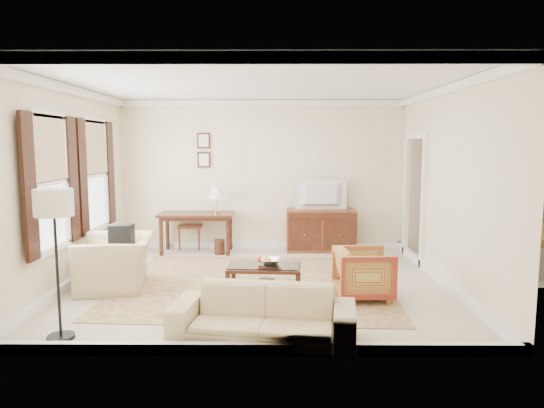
{
  "coord_description": "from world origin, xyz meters",
  "views": [
    {
      "loc": [
        0.25,
        -6.99,
        2.05
      ],
      "look_at": [
        0.2,
        0.3,
        1.15
      ],
      "focal_mm": 32.0,
      "sensor_mm": 36.0,
      "label": 1
    }
  ],
  "objects_px": {
    "tv": "(321,185)",
    "striped_armchair": "(364,271)",
    "coffee_table": "(264,272)",
    "club_armchair": "(116,254)",
    "sofa": "(263,306)",
    "writing_desk": "(196,219)",
    "sideboard": "(321,230)"
  },
  "relations": [
    {
      "from": "tv",
      "to": "striped_armchair",
      "type": "relative_size",
      "value": 1.27
    },
    {
      "from": "coffee_table",
      "to": "club_armchair",
      "type": "height_order",
      "value": "club_armchair"
    },
    {
      "from": "coffee_table",
      "to": "sofa",
      "type": "bearing_deg",
      "value": -89.17
    },
    {
      "from": "writing_desk",
      "to": "striped_armchair",
      "type": "height_order",
      "value": "writing_desk"
    },
    {
      "from": "tv",
      "to": "sofa",
      "type": "xyz_separation_m",
      "value": [
        -1.01,
        -4.29,
        -0.91
      ]
    },
    {
      "from": "striped_armchair",
      "to": "sofa",
      "type": "relative_size",
      "value": 0.39
    },
    {
      "from": "club_armchair",
      "to": "sofa",
      "type": "relative_size",
      "value": 0.6
    },
    {
      "from": "sideboard",
      "to": "coffee_table",
      "type": "height_order",
      "value": "sideboard"
    },
    {
      "from": "tv",
      "to": "club_armchair",
      "type": "bearing_deg",
      "value": 37.46
    },
    {
      "from": "tv",
      "to": "club_armchair",
      "type": "height_order",
      "value": "tv"
    },
    {
      "from": "writing_desk",
      "to": "sofa",
      "type": "xyz_separation_m",
      "value": [
        1.36,
        -4.15,
        -0.28
      ]
    },
    {
      "from": "sofa",
      "to": "writing_desk",
      "type": "bearing_deg",
      "value": 116.0
    },
    {
      "from": "tv",
      "to": "writing_desk",
      "type": "bearing_deg",
      "value": 3.48
    },
    {
      "from": "club_armchair",
      "to": "writing_desk",
      "type": "bearing_deg",
      "value": 151.85
    },
    {
      "from": "tv",
      "to": "striped_armchair",
      "type": "distance_m",
      "value": 3.04
    },
    {
      "from": "sofa",
      "to": "striped_armchair",
      "type": "bearing_deg",
      "value": 54.93
    },
    {
      "from": "tv",
      "to": "coffee_table",
      "type": "distance_m",
      "value": 3.07
    },
    {
      "from": "writing_desk",
      "to": "sideboard",
      "type": "xyz_separation_m",
      "value": [
        2.37,
        0.16,
        -0.24
      ]
    },
    {
      "from": "striped_armchair",
      "to": "sideboard",
      "type": "bearing_deg",
      "value": 3.26
    },
    {
      "from": "writing_desk",
      "to": "sideboard",
      "type": "bearing_deg",
      "value": 3.96
    },
    {
      "from": "club_armchair",
      "to": "sofa",
      "type": "bearing_deg",
      "value": 40.13
    },
    {
      "from": "sideboard",
      "to": "tv",
      "type": "height_order",
      "value": "tv"
    },
    {
      "from": "sideboard",
      "to": "coffee_table",
      "type": "bearing_deg",
      "value": -110.54
    },
    {
      "from": "writing_desk",
      "to": "club_armchair",
      "type": "bearing_deg",
      "value": -109.17
    },
    {
      "from": "sideboard",
      "to": "club_armchair",
      "type": "bearing_deg",
      "value": -142.31
    },
    {
      "from": "writing_desk",
      "to": "sofa",
      "type": "distance_m",
      "value": 4.38
    },
    {
      "from": "tv",
      "to": "sofa",
      "type": "bearing_deg",
      "value": 76.8
    },
    {
      "from": "tv",
      "to": "coffee_table",
      "type": "bearing_deg",
      "value": 69.32
    },
    {
      "from": "striped_armchair",
      "to": "sofa",
      "type": "xyz_separation_m",
      "value": [
        -1.31,
        -1.41,
        0.0
      ]
    },
    {
      "from": "striped_armchair",
      "to": "club_armchair",
      "type": "xyz_separation_m",
      "value": [
        -3.46,
        0.46,
        0.13
      ]
    },
    {
      "from": "writing_desk",
      "to": "club_armchair",
      "type": "height_order",
      "value": "club_armchair"
    },
    {
      "from": "coffee_table",
      "to": "club_armchair",
      "type": "relative_size",
      "value": 0.9
    }
  ]
}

